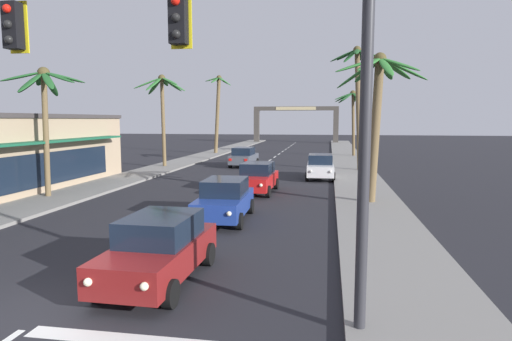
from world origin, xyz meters
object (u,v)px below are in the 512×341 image
sedan_fifth_in_queue (257,177)px  palm_left_farthest (218,104)px  palm_left_third (163,98)px  sedan_third_in_queue (225,199)px  sedan_parked_nearest_kerb (320,166)px  palm_right_third (358,85)px  palm_right_second (378,98)px  sedan_lead_at_stop_bar (159,248)px  traffic_signal_mast (190,59)px  palm_right_farthest (353,106)px  palm_left_second (44,97)px  sedan_oncoming_far (244,157)px  town_gateway_arch (296,119)px

sedan_fifth_in_queue → palm_left_farthest: 28.28m
sedan_fifth_in_queue → palm_left_third: bearing=131.2°
sedan_third_in_queue → sedan_parked_nearest_kerb: 13.72m
sedan_fifth_in_queue → palm_right_third: palm_right_third is taller
sedan_parked_nearest_kerb → palm_right_second: 10.24m
sedan_lead_at_stop_bar → palm_left_third: size_ratio=0.57×
traffic_signal_mast → palm_right_farthest: 40.98m
traffic_signal_mast → sedan_third_in_queue: (-1.51, 8.82, -4.37)m
sedan_third_in_queue → palm_right_third: 20.04m
sedan_third_in_queue → sedan_fifth_in_queue: same height
sedan_parked_nearest_kerb → sedan_lead_at_stop_bar: bearing=-100.2°
sedan_lead_at_stop_bar → palm_left_second: (-10.08, 10.06, 4.36)m
palm_left_farthest → sedan_oncoming_far: bearing=-66.7°
sedan_parked_nearest_kerb → palm_left_farthest: size_ratio=0.49×
town_gateway_arch → sedan_parked_nearest_kerb: bearing=-83.5°
sedan_lead_at_stop_bar → palm_right_farthest: palm_right_farthest is taller
palm_left_second → palm_right_farthest: 33.14m
palm_left_third → palm_right_farthest: bearing=39.8°
sedan_lead_at_stop_bar → sedan_parked_nearest_kerb: size_ratio=1.00×
sedan_third_in_queue → palm_left_second: palm_left_second is taller
palm_left_third → palm_right_third: 16.02m
palm_right_second → palm_right_third: 13.86m
traffic_signal_mast → sedan_fifth_in_queue: bearing=94.7°
palm_right_third → palm_right_second: bearing=-89.6°
palm_left_second → palm_right_farthest: bearing=59.7°
traffic_signal_mast → sedan_lead_at_stop_bar: (-1.54, 1.98, -4.37)m
palm_right_farthest → sedan_lead_at_stop_bar: bearing=-99.7°
sedan_parked_nearest_kerb → traffic_signal_mast: bearing=-95.3°
town_gateway_arch → traffic_signal_mast: bearing=-87.3°
sedan_oncoming_far → palm_right_second: 18.83m
palm_left_second → palm_right_third: bearing=42.3°
sedan_lead_at_stop_bar → sedan_third_in_queue: 6.84m
palm_left_farthest → palm_right_third: palm_right_third is taller
sedan_lead_at_stop_bar → town_gateway_arch: (-1.67, 66.62, 3.29)m
palm_left_second → town_gateway_arch: size_ratio=0.45×
traffic_signal_mast → sedan_fifth_in_queue: traffic_signal_mast is taller
sedan_third_in_queue → sedan_fifth_in_queue: (0.21, 6.84, 0.00)m
traffic_signal_mast → palm_left_second: bearing=134.0°
palm_right_second → traffic_signal_mast: bearing=-110.2°
traffic_signal_mast → palm_right_third: bearing=80.0°
palm_left_farthest → palm_left_second: bearing=-92.5°
palm_right_farthest → sedan_parked_nearest_kerb: bearing=-99.3°
sedan_oncoming_far → palm_left_third: size_ratio=0.58×
palm_left_second → palm_right_farthest: (16.71, 28.62, 0.32)m
sedan_fifth_in_queue → palm_left_farthest: size_ratio=0.49×
sedan_oncoming_far → palm_right_farthest: 16.01m
sedan_oncoming_far → palm_left_farthest: (-5.67, 13.13, 5.00)m
palm_left_second → palm_right_third: (16.37, 14.88, 1.54)m
palm_right_second → town_gateway_arch: bearing=98.3°
palm_left_farthest → palm_right_third: (15.08, -15.07, 0.90)m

